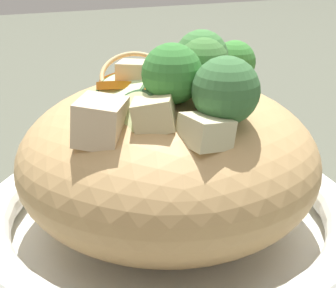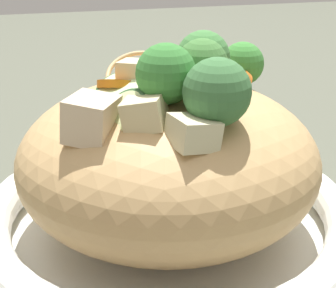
# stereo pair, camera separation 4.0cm
# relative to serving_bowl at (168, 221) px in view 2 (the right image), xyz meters

# --- Properties ---
(ground_plane) EXTENTS (3.00, 3.00, 0.00)m
(ground_plane) POSITION_rel_serving_bowl_xyz_m (0.00, 0.00, -0.03)
(ground_plane) COLOR #4D5143
(serving_bowl) EXTENTS (0.32, 0.32, 0.05)m
(serving_bowl) POSITION_rel_serving_bowl_xyz_m (0.00, 0.00, 0.00)
(serving_bowl) COLOR white
(serving_bowl) RESTS_ON ground_plane
(noodle_heap) EXTENTS (0.24, 0.24, 0.14)m
(noodle_heap) POSITION_rel_serving_bowl_xyz_m (-0.00, -0.00, 0.06)
(noodle_heap) COLOR tan
(noodle_heap) RESTS_ON serving_bowl
(broccoli_florets) EXTENTS (0.14, 0.15, 0.07)m
(broccoli_florets) POSITION_rel_serving_bowl_xyz_m (-0.02, 0.02, 0.13)
(broccoli_florets) COLOR #9AB577
(broccoli_florets) RESTS_ON serving_bowl
(carrot_coins) EXTENTS (0.13, 0.11, 0.03)m
(carrot_coins) POSITION_rel_serving_bowl_xyz_m (0.01, -0.03, 0.12)
(carrot_coins) COLOR orange
(carrot_coins) RESTS_ON serving_bowl
(zucchini_slices) EXTENTS (0.06, 0.10, 0.03)m
(zucchini_slices) POSITION_rel_serving_bowl_xyz_m (0.04, 0.02, 0.12)
(zucchini_slices) COLOR beige
(zucchini_slices) RESTS_ON serving_bowl
(chicken_chunks) EXTENTS (0.10, 0.13, 0.04)m
(chicken_chunks) POSITION_rel_serving_bowl_xyz_m (0.04, 0.03, 0.12)
(chicken_chunks) COLOR beige
(chicken_chunks) RESTS_ON serving_bowl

